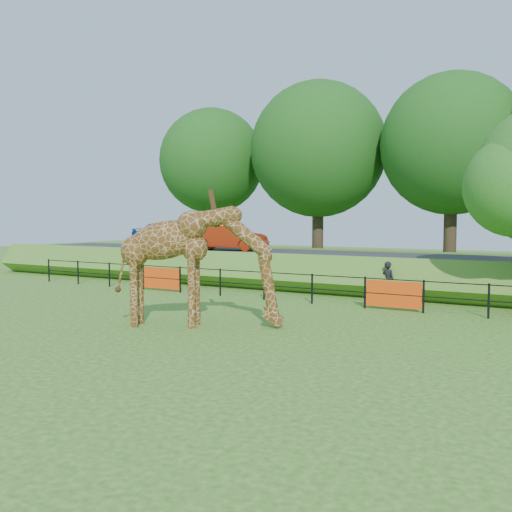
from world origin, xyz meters
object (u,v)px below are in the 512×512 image
object	(u,v)px
car_blue	(170,234)
visitor	(388,281)
car_red	(228,238)
giraffe	(199,266)

from	to	relation	value
car_blue	visitor	xyz separation A→B (m)	(13.77, -4.35, -1.42)
car_red	visitor	world-z (taller)	car_red
car_red	car_blue	bearing A→B (deg)	71.77
car_blue	visitor	world-z (taller)	car_blue
giraffe	visitor	xyz separation A→B (m)	(3.23, 7.55, -0.99)
giraffe	car_blue	xyz separation A→B (m)	(-10.55, 11.89, 0.43)
giraffe	car_blue	distance (m)	15.90
car_red	visitor	bearing A→B (deg)	-123.21
giraffe	visitor	bearing A→B (deg)	42.86
visitor	giraffe	bearing A→B (deg)	87.45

